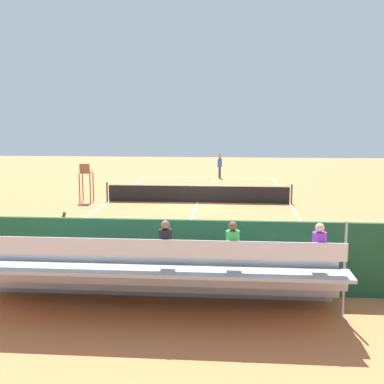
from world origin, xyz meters
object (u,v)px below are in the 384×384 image
Objects in this scene: umpire_chair at (86,178)px; equipment_bag at (173,278)px; bleacher_stand at (159,274)px; tennis_racket at (206,179)px; tennis_player at (220,165)px; tennis_ball_near at (235,185)px; tennis_net at (198,193)px; courtside_bench at (241,265)px; line_judge at (59,243)px.

umpire_chair reaches higher than equipment_bag.
bleacher_stand reaches higher than tennis_racket.
tennis_player is at bearing -122.19° from umpire_chair.
tennis_racket is 3.94m from tennis_ball_near.
tennis_racket is at bearing -89.43° from tennis_net.
tennis_ball_near is (-2.18, 3.28, 0.02)m from tennis_racket.
umpire_chair is at bearing -57.25° from courtside_bench.
tennis_net is at bearing -177.30° from umpire_chair.
equipment_bag is (1.91, 0.13, -0.38)m from courtside_bench.
line_judge is (4.10, 23.97, 0.00)m from tennis_player.
umpire_chair is 2.38× the size of equipment_bag.
umpire_chair is 1.11× the size of tennis_player.
bleacher_stand is 25.66m from tennis_racket.
courtside_bench is (-2.01, -2.08, -0.37)m from bleacher_stand.
courtside_bench is 20.28m from tennis_ball_near.
tennis_net is 11.44× the size of equipment_bag.
bleacher_stand reaches higher than umpire_chair.
umpire_chair is 15.45m from courtside_bench.
equipment_bag is at bearing 3.85° from courtside_bench.
line_judge is (5.35, -0.30, 0.46)m from courtside_bench.
line_judge is at bearing -7.03° from equipment_bag.
equipment_bag is 3.57m from line_judge.
bleacher_stand is 26.36m from tennis_player.
tennis_ball_near is at bearing -94.96° from bleacher_stand.
tennis_ball_near reaches higher than tennis_racket.
tennis_net is 18.66× the size of tennis_racket.
tennis_ball_near is (-2.08, -7.00, -0.47)m from tennis_net.
bleacher_stand is at bearing 46.01° from courtside_bench.
tennis_player is at bearing -91.67° from bleacher_stand.
bleacher_stand is 4.10m from line_judge.
tennis_player is at bearing -73.63° from tennis_ball_near.
line_judge is (3.20, 12.98, 0.51)m from tennis_net.
umpire_chair reaches higher than tennis_player.
bleacher_stand is 4.70× the size of tennis_player.
tennis_racket is at bearing -97.58° from line_judge.
tennis_player is at bearing -87.07° from courtside_bench.
line_judge reaches higher than tennis_racket.
tennis_player and line_judge have the same top height.
tennis_player reaches higher than courtside_bench.
equipment_bag is 20.48m from tennis_ball_near.
tennis_net reaches higher than tennis_racket.
umpire_chair reaches higher than courtside_bench.
line_judge is (3.10, 23.26, 1.00)m from tennis_racket.
umpire_chair is 32.42× the size of tennis_ball_near.
bleacher_stand is at bearing 85.04° from tennis_ball_near.
line_judge is (-3.00, 12.68, -0.30)m from umpire_chair.
bleacher_stand is 137.27× the size of tennis_ball_near.
line_judge is (3.34, -2.38, 0.08)m from bleacher_stand.
bleacher_stand is at bearing 86.87° from equipment_bag.
bleacher_stand is 5.03× the size of courtside_bench.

